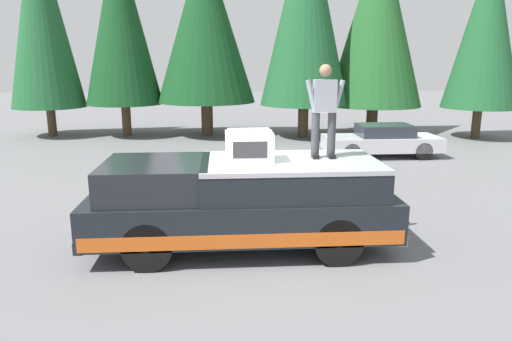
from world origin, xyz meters
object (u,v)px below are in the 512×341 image
Objects in this scene: pickup_truck at (242,202)px; compressor_unit at (249,146)px; person_on_truck_bed at (324,109)px; parked_car_silver at (382,141)px.

compressor_unit reaches higher than pickup_truck.
person_on_truck_bed reaches higher than pickup_truck.
parked_car_silver is at bearing -33.49° from pickup_truck.
compressor_unit is (-0.02, -0.13, 1.05)m from pickup_truck.
parked_car_silver is (7.98, -3.89, -1.97)m from person_on_truck_bed.
parked_car_silver is (8.16, -5.40, -0.29)m from pickup_truck.
person_on_truck_bed is at bearing -82.99° from pickup_truck.
compressor_unit is 9.82m from parked_car_silver.
pickup_truck is at bearing 97.01° from person_on_truck_bed.
pickup_truck is 9.79m from parked_car_silver.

